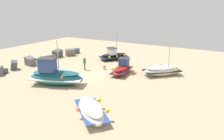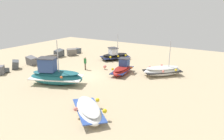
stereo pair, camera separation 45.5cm
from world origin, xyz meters
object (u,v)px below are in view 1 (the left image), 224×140
Objects in this scene: fishing_boat_1 at (91,110)px; fishing_boat_3 at (162,71)px; mooring_buoy_0 at (104,67)px; fishing_boat_2 at (55,76)px; person_walking at (85,63)px; fishing_boat_0 at (122,69)px; fishing_boat_4 at (114,56)px.

fishing_boat_1 is 11.90m from fishing_boat_3.
mooring_buoy_0 is (-1.43, 6.87, -0.19)m from fishing_boat_3.
fishing_boat_2 is 5.64m from person_walking.
fishing_boat_1 is at bearing -171.97° from fishing_boat_0.
fishing_boat_1 is 1.00× the size of fishing_boat_3.
fishing_boat_4 is 2.81× the size of person_walking.
person_walking is at bearing -28.25° from fishing_boat_3.
fishing_boat_2 reaches higher than person_walking.
person_walking is 2.47m from mooring_buoy_0.
fishing_boat_0 reaches higher than person_walking.
fishing_boat_3 is at bearing -74.21° from fishing_boat_0.
fishing_boat_1 is 11.72m from person_walking.
mooring_buoy_0 is (-4.97, -1.53, -0.20)m from fishing_boat_4.
fishing_boat_4 reaches higher than fishing_boat_1.
fishing_boat_0 is at bearing -97.91° from mooring_buoy_0.
fishing_boat_1 is 0.75× the size of fishing_boat_2.
fishing_boat_0 is at bearing 145.73° from fishing_boat_1.
fishing_boat_2 is (-6.59, 4.06, 0.35)m from fishing_boat_0.
fishing_boat_2 reaches higher than fishing_boat_1.
fishing_boat_2 reaches higher than mooring_buoy_0.
fishing_boat_3 reaches higher than person_walking.
person_walking is at bearing 94.37° from fishing_boat_0.
mooring_buoy_0 is (0.37, 2.68, -0.19)m from fishing_boat_0.
fishing_boat_0 is at bearing 71.98° from fishing_boat_4.
fishing_boat_2 is 7.12m from mooring_buoy_0.
person_walking is at bearing 29.59° from fishing_boat_4.
person_walking reaches higher than mooring_buoy_0.
fishing_boat_2 is at bearing -166.41° from fishing_boat_1.
fishing_boat_3 is 2.67× the size of person_walking.
fishing_boat_3 is 9.12m from fishing_boat_4.
fishing_boat_3 is at bearing -78.24° from mooring_buoy_0.
fishing_boat_3 is at bearing 100.85° from fishing_boat_4.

